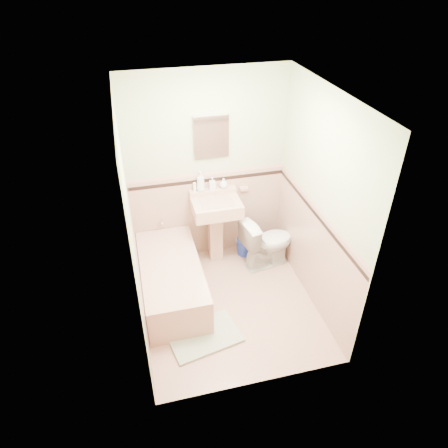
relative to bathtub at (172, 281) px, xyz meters
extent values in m
plane|color=tan|center=(0.63, -0.33, -0.23)|extent=(2.20, 2.20, 0.00)
plane|color=white|center=(0.63, -0.33, 2.27)|extent=(2.20, 2.20, 0.00)
plane|color=#F0E0C4|center=(0.63, 0.77, 1.02)|extent=(2.50, 0.00, 2.50)
plane|color=#F0E0C4|center=(0.63, -1.43, 1.02)|extent=(2.50, 0.00, 2.50)
plane|color=#F0E0C4|center=(-0.37, -0.33, 1.02)|extent=(0.00, 2.50, 2.50)
plane|color=#F0E0C4|center=(1.63, -0.33, 1.02)|extent=(0.00, 2.50, 2.50)
plane|color=tan|center=(0.63, 0.76, 0.38)|extent=(2.00, 0.00, 2.00)
plane|color=tan|center=(0.63, -1.42, 0.38)|extent=(2.00, 0.00, 2.00)
plane|color=tan|center=(-0.36, -0.33, 0.38)|extent=(0.00, 2.20, 2.20)
plane|color=tan|center=(1.62, -0.33, 0.38)|extent=(0.00, 2.20, 2.20)
plane|color=black|center=(0.63, 0.75, 0.90)|extent=(2.00, 0.00, 2.00)
plane|color=black|center=(0.63, -1.41, 0.90)|extent=(2.00, 0.00, 2.00)
plane|color=black|center=(-0.35, -0.33, 0.89)|extent=(0.00, 2.20, 2.20)
plane|color=black|center=(1.61, -0.33, 0.89)|extent=(0.00, 2.20, 2.20)
plane|color=tan|center=(0.63, 0.75, 0.99)|extent=(2.00, 0.00, 2.00)
plane|color=tan|center=(0.63, -1.41, 0.99)|extent=(2.00, 0.00, 2.00)
plane|color=tan|center=(-0.35, -0.33, 1.00)|extent=(0.00, 2.20, 2.20)
plane|color=tan|center=(1.61, -0.33, 1.00)|extent=(0.00, 2.20, 2.20)
cube|color=tan|center=(0.00, 0.00, 0.00)|extent=(0.70, 1.50, 0.45)
cylinder|color=silver|center=(0.00, 0.72, 0.41)|extent=(0.04, 0.12, 0.04)
cylinder|color=silver|center=(0.68, 0.67, 0.72)|extent=(0.02, 0.02, 0.10)
cube|color=white|center=(0.68, 0.74, 1.47)|extent=(0.42, 0.04, 0.52)
cube|color=tan|center=(1.10, 0.73, 0.72)|extent=(0.11, 0.06, 0.04)
imported|color=#B2B2B2|center=(0.53, 0.71, 0.92)|extent=(0.11, 0.11, 0.27)
imported|color=#B2B2B2|center=(0.68, 0.71, 0.87)|extent=(0.08, 0.08, 0.17)
imported|color=#B2B2B2|center=(0.82, 0.71, 0.85)|extent=(0.11, 0.11, 0.13)
cylinder|color=white|center=(0.45, 0.71, 0.84)|extent=(0.05, 0.05, 0.12)
imported|color=white|center=(1.31, 0.30, 0.13)|extent=(0.76, 0.52, 0.71)
cube|color=gray|center=(0.24, -0.75, -0.21)|extent=(0.84, 0.65, 0.03)
cube|color=#BF1E59|center=(0.07, -0.70, -0.16)|extent=(0.16, 0.09, 0.06)
camera|label=1|loc=(-0.29, -3.75, 3.34)|focal=32.95mm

